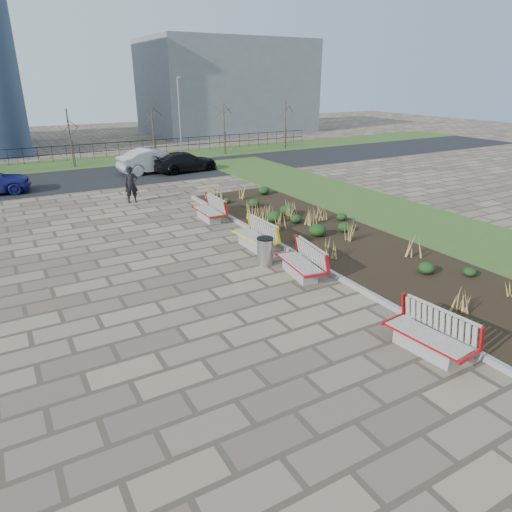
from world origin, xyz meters
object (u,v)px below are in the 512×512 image
bench_d (208,209)px  litter_bin (265,252)px  bench_c (254,235)px  car_silver (155,160)px  bench_a (428,334)px  lamp_east (180,119)px  car_black (185,162)px  bench_b (300,261)px  pedestrian (131,185)px

bench_d → litter_bin: (-0.49, -5.79, -0.02)m
bench_c → litter_bin: 1.70m
litter_bin → car_silver: (1.96, 17.73, 0.34)m
bench_a → car_silver: (1.46, 24.25, 0.31)m
litter_bin → lamp_east: (5.49, 21.87, 2.56)m
car_silver → lamp_east: lamp_east is taller
car_black → lamp_east: 5.71m
lamp_east → bench_c: bearing=-103.9°
bench_a → car_silver: bearing=80.8°
bench_b → bench_d: size_ratio=1.00×
litter_bin → pedestrian: size_ratio=0.51×
bench_a → bench_d: bearing=84.2°
litter_bin → car_silver: bearing=83.7°
litter_bin → bench_d: bearing=85.1°
bench_d → lamp_east: 17.03m
lamp_east → car_silver: bearing=-130.5°
bench_a → bench_c: size_ratio=1.00×
bench_b → car_black: car_black is taller
bench_d → bench_c: bearing=-88.6°
bench_c → car_black: size_ratio=0.46×
car_silver → lamp_east: size_ratio=0.80×
bench_a → bench_d: size_ratio=1.00×
pedestrian → lamp_east: size_ratio=0.31×
bench_a → litter_bin: bench_a is taller
bench_d → lamp_east: (5.00, 16.08, 2.54)m
bench_c → litter_bin: bearing=-108.0°
car_silver → lamp_east: 5.88m
litter_bin → car_black: size_ratio=0.21×
bench_c → bench_d: (0.00, 4.16, 0.00)m
bench_c → car_silver: (1.46, 16.10, 0.31)m
bench_a → bench_d: same height
bench_d → litter_bin: bench_d is taller
bench_a → lamp_east: bearing=74.2°
litter_bin → car_black: bearing=77.3°
lamp_east → car_black: bearing=-108.8°
litter_bin → lamp_east: size_ratio=0.16×
car_black → lamp_east: lamp_east is taller
bench_a → bench_b: same height
car_black → litter_bin: bearing=160.6°
pedestrian → bench_c: bearing=-69.0°
bench_c → bench_d: same height
bench_b → lamp_east: 23.91m
bench_a → car_silver: 24.29m
bench_a → pedestrian: 17.27m
litter_bin → car_silver: car_silver is taller
bench_c → lamp_east: 21.00m
litter_bin → bench_a: bearing=-85.7°
bench_b → car_black: (3.33, 18.32, 0.18)m
litter_bin → pedestrian: (-1.60, 10.62, 0.45)m
bench_b → car_silver: bearing=93.4°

